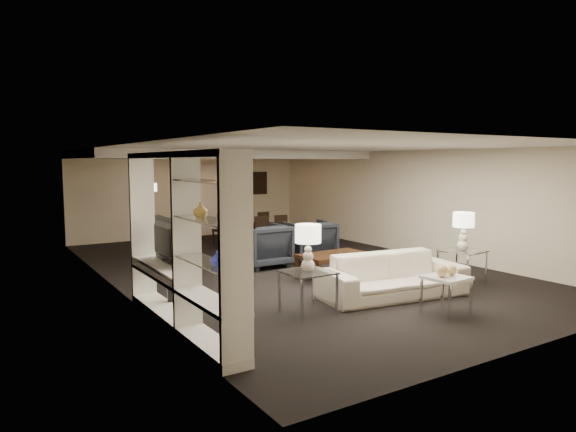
{
  "coord_description": "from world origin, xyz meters",
  "views": [
    {
      "loc": [
        -5.64,
        -8.99,
        2.22
      ],
      "look_at": [
        0.0,
        0.0,
        1.1
      ],
      "focal_mm": 32.0,
      "sensor_mm": 36.0,
      "label": 1
    }
  ],
  "objects_px": {
    "pendant_light": "(228,173)",
    "marble_table": "(446,295)",
    "armchair_left": "(263,246)",
    "floor_speaker": "(171,277)",
    "side_table_left": "(308,292)",
    "chair_nm": "(264,233)",
    "table_lamp_right": "(463,231)",
    "chair_nl": "(243,235)",
    "table_lamp_left": "(308,248)",
    "television": "(161,241)",
    "sofa": "(393,276)",
    "vase_blue": "(217,258)",
    "chair_fr": "(260,226)",
    "side_table_right": "(462,267)",
    "chair_nr": "(284,231)",
    "chair_fl": "(221,229)",
    "floor_lamp": "(153,214)",
    "dining_table": "(252,235)",
    "armchair_right": "(310,241)",
    "chair_fm": "(241,228)",
    "vase_amber": "(200,210)"
  },
  "relations": [
    {
      "from": "pendant_light",
      "to": "marble_table",
      "type": "xyz_separation_m",
      "value": [
        -0.07,
        -7.49,
        -1.64
      ]
    },
    {
      "from": "armchair_left",
      "to": "floor_speaker",
      "type": "xyz_separation_m",
      "value": [
        -2.74,
        -2.04,
        0.04
      ]
    },
    {
      "from": "side_table_left",
      "to": "chair_nm",
      "type": "xyz_separation_m",
      "value": [
        2.18,
        5.17,
        0.11
      ]
    },
    {
      "from": "pendant_light",
      "to": "table_lamp_right",
      "type": "height_order",
      "value": "pendant_light"
    },
    {
      "from": "floor_speaker",
      "to": "chair_nl",
      "type": "xyz_separation_m",
      "value": [
        3.22,
        3.91,
        -0.07
      ]
    },
    {
      "from": "table_lamp_left",
      "to": "television",
      "type": "relative_size",
      "value": 0.61
    },
    {
      "from": "armchair_left",
      "to": "table_lamp_right",
      "type": "xyz_separation_m",
      "value": [
        2.3,
        -3.3,
        0.52
      ]
    },
    {
      "from": "sofa",
      "to": "chair_nm",
      "type": "relative_size",
      "value": 2.91
    },
    {
      "from": "table_lamp_left",
      "to": "vase_blue",
      "type": "xyz_separation_m",
      "value": [
        -1.84,
        -0.9,
        0.18
      ]
    },
    {
      "from": "marble_table",
      "to": "television",
      "type": "height_order",
      "value": "television"
    },
    {
      "from": "marble_table",
      "to": "chair_fr",
      "type": "distance_m",
      "value": 7.65
    },
    {
      "from": "armchair_left",
      "to": "side_table_left",
      "type": "bearing_deg",
      "value": 71.47
    },
    {
      "from": "side_table_right",
      "to": "chair_nr",
      "type": "relative_size",
      "value": 0.8
    },
    {
      "from": "table_lamp_right",
      "to": "chair_nl",
      "type": "xyz_separation_m",
      "value": [
        -1.82,
        5.17,
        -0.55
      ]
    },
    {
      "from": "television",
      "to": "chair_nr",
      "type": "relative_size",
      "value": 1.35
    },
    {
      "from": "chair_nm",
      "to": "table_lamp_left",
      "type": "bearing_deg",
      "value": -105.98
    },
    {
      "from": "table_lamp_right",
      "to": "chair_nm",
      "type": "height_order",
      "value": "table_lamp_right"
    },
    {
      "from": "pendant_light",
      "to": "chair_nl",
      "type": "xyz_separation_m",
      "value": [
        -0.2,
        -1.23,
        -1.5
      ]
    },
    {
      "from": "table_lamp_right",
      "to": "vase_blue",
      "type": "relative_size",
      "value": 4.03
    },
    {
      "from": "armchair_left",
      "to": "side_table_left",
      "type": "relative_size",
      "value": 1.49
    },
    {
      "from": "pendant_light",
      "to": "chair_fr",
      "type": "xyz_separation_m",
      "value": [
        1.0,
        0.07,
        -1.5
      ]
    },
    {
      "from": "sofa",
      "to": "pendant_light",
      "type": "bearing_deg",
      "value": 97.19
    },
    {
      "from": "chair_fl",
      "to": "floor_lamp",
      "type": "distance_m",
      "value": 1.87
    },
    {
      "from": "armchair_left",
      "to": "chair_fr",
      "type": "relative_size",
      "value": 1.19
    },
    {
      "from": "side_table_left",
      "to": "dining_table",
      "type": "xyz_separation_m",
      "value": [
        2.18,
        5.82,
        -0.03
      ]
    },
    {
      "from": "armchair_right",
      "to": "chair_fr",
      "type": "distance_m",
      "value": 3.2
    },
    {
      "from": "side_table_left",
      "to": "chair_nl",
      "type": "xyz_separation_m",
      "value": [
        1.58,
        5.17,
        0.11
      ]
    },
    {
      "from": "table_lamp_right",
      "to": "chair_nr",
      "type": "height_order",
      "value": "table_lamp_right"
    },
    {
      "from": "chair_nl",
      "to": "floor_lamp",
      "type": "relative_size",
      "value": 0.51
    },
    {
      "from": "pendant_light",
      "to": "chair_fm",
      "type": "relative_size",
      "value": 0.62
    },
    {
      "from": "pendant_light",
      "to": "television",
      "type": "height_order",
      "value": "pendant_light"
    },
    {
      "from": "chair_nl",
      "to": "dining_table",
      "type": "bearing_deg",
      "value": 55.09
    },
    {
      "from": "chair_fl",
      "to": "pendant_light",
      "type": "bearing_deg",
      "value": 157.43
    },
    {
      "from": "pendant_light",
      "to": "television",
      "type": "xyz_separation_m",
      "value": [
        -3.58,
        -5.26,
        -0.84
      ]
    },
    {
      "from": "table_lamp_right",
      "to": "chair_nr",
      "type": "relative_size",
      "value": 0.82
    },
    {
      "from": "pendant_light",
      "to": "chair_nr",
      "type": "height_order",
      "value": "pendant_light"
    },
    {
      "from": "marble_table",
      "to": "chair_fr",
      "type": "xyz_separation_m",
      "value": [
        1.08,
        7.57,
        0.14
      ]
    },
    {
      "from": "vase_blue",
      "to": "dining_table",
      "type": "bearing_deg",
      "value": 59.13
    },
    {
      "from": "chair_fr",
      "to": "floor_lamp",
      "type": "relative_size",
      "value": 0.51
    },
    {
      "from": "side_table_left",
      "to": "chair_fl",
      "type": "distance_m",
      "value": 6.66
    },
    {
      "from": "sofa",
      "to": "chair_fl",
      "type": "height_order",
      "value": "chair_fl"
    },
    {
      "from": "chair_nr",
      "to": "chair_fl",
      "type": "bearing_deg",
      "value": 136.0
    },
    {
      "from": "marble_table",
      "to": "floor_lamp",
      "type": "height_order",
      "value": "floor_lamp"
    },
    {
      "from": "pendant_light",
      "to": "floor_lamp",
      "type": "bearing_deg",
      "value": 148.46
    },
    {
      "from": "chair_nr",
      "to": "chair_fr",
      "type": "relative_size",
      "value": 1.0
    },
    {
      "from": "side_table_left",
      "to": "vase_blue",
      "type": "height_order",
      "value": "vase_blue"
    },
    {
      "from": "armchair_right",
      "to": "chair_nm",
      "type": "bearing_deg",
      "value": -79.22
    },
    {
      "from": "vase_blue",
      "to": "chair_fr",
      "type": "bearing_deg",
      "value": 57.93
    },
    {
      "from": "dining_table",
      "to": "vase_amber",
      "type": "bearing_deg",
      "value": -128.27
    },
    {
      "from": "side_table_right",
      "to": "chair_fr",
      "type": "bearing_deg",
      "value": 95.51
    }
  ]
}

